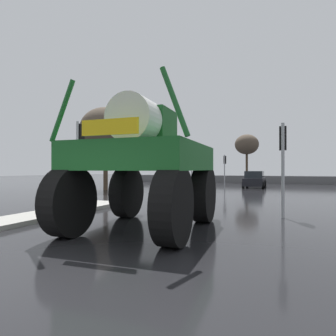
{
  "coord_description": "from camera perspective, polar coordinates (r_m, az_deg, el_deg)",
  "views": [
    {
      "loc": [
        4.0,
        -2.97,
        1.7
      ],
      "look_at": [
        0.36,
        6.14,
        1.74
      ],
      "focal_mm": 30.78,
      "sensor_mm": 36.0,
      "label": 1
    }
  ],
  "objects": [
    {
      "name": "roadside_barrier",
      "position": [
        35.86,
        15.39,
        -2.21
      ],
      "size": [
        28.5,
        0.24,
        0.9
      ],
      "primitive_type": "cube",
      "color": "#59595B",
      "rests_on": "ground"
    },
    {
      "name": "traffic_signal_near_right",
      "position": [
        11.0,
        21.79,
        3.51
      ],
      "size": [
        0.24,
        0.54,
        3.31
      ],
      "color": "#A8AAAF",
      "rests_on": "ground"
    },
    {
      "name": "bare_tree_far_center",
      "position": [
        38.63,
        15.33,
        4.47
      ],
      "size": [
        3.03,
        3.03,
        6.19
      ],
      "color": "#473828",
      "rests_on": "ground"
    },
    {
      "name": "traffic_signal_far_right",
      "position": [
        32.1,
        4.73,
        1.01
      ],
      "size": [
        0.24,
        0.55,
        3.28
      ],
      "color": "#A8AAAF",
      "rests_on": "ground"
    },
    {
      "name": "oversize_sprayer",
      "position": [
        8.26,
        -4.68,
        0.84
      ],
      "size": [
        3.64,
        5.04,
        3.92
      ],
      "rotation": [
        0.0,
        0.0,
        1.62
      ],
      "color": "black",
      "rests_on": "ground"
    },
    {
      "name": "traffic_signal_far_left",
      "position": [
        31.22,
        11.18,
        0.94
      ],
      "size": [
        0.24,
        0.55,
        3.21
      ],
      "color": "#A8AAAF",
      "rests_on": "ground"
    },
    {
      "name": "median_island",
      "position": [
        10.6,
        -26.79,
        -9.01
      ],
      "size": [
        1.47,
        10.07,
        0.15
      ],
      "primitive_type": "cube",
      "color": "#9E9B93",
      "rests_on": "ground"
    },
    {
      "name": "ground_plane",
      "position": [
        21.42,
        11.0,
        -4.77
      ],
      "size": [
        120.0,
        120.0,
        0.0
      ],
      "primitive_type": "plane",
      "color": "black"
    },
    {
      "name": "bare_tree_left",
      "position": [
        24.26,
        -12.25,
        7.5
      ],
      "size": [
        4.1,
        4.1,
        6.73
      ],
      "color": "#473828",
      "rests_on": "ground"
    },
    {
      "name": "traffic_signal_near_left",
      "position": [
        14.14,
        -17.09,
        4.49
      ],
      "size": [
        0.24,
        0.54,
        3.92
      ],
      "color": "#A8AAAF",
      "rests_on": "ground"
    },
    {
      "name": "sedan_ahead",
      "position": [
        27.99,
        16.75,
        -2.23
      ],
      "size": [
        1.91,
        4.12,
        1.52
      ],
      "rotation": [
        0.0,
        0.0,
        1.56
      ],
      "color": "black",
      "rests_on": "ground"
    }
  ]
}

